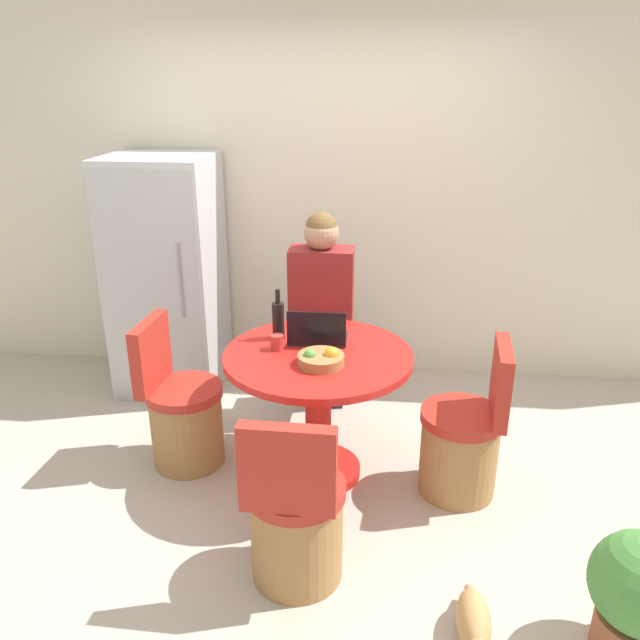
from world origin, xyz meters
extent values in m
plane|color=#B2A899|center=(0.00, 0.00, 0.00)|extent=(12.00, 12.00, 0.00)
cube|color=beige|center=(0.00, 1.61, 1.30)|extent=(7.00, 0.06, 2.60)
cube|color=silver|center=(-1.14, 1.22, 0.83)|extent=(0.70, 0.68, 1.65)
cube|color=#AFB2B5|center=(-1.14, 0.88, 0.83)|extent=(0.68, 0.01, 1.55)
cylinder|color=gray|center=(-0.93, 0.86, 0.91)|extent=(0.02, 0.02, 0.50)
cylinder|color=red|center=(0.03, 0.17, 0.03)|extent=(0.48, 0.48, 0.05)
cylinder|color=red|center=(0.03, 0.17, 0.38)|extent=(0.14, 0.14, 0.67)
cylinder|color=red|center=(0.03, 0.17, 0.74)|extent=(1.02, 1.02, 0.04)
cylinder|color=#9E7042|center=(0.01, -0.60, 0.22)|extent=(0.41, 0.41, 0.43)
cylinder|color=#AD281E|center=(0.01, -0.60, 0.46)|extent=(0.44, 0.44, 0.06)
cube|color=#AD281E|center=(0.00, -0.78, 0.68)|extent=(0.40, 0.08, 0.39)
cylinder|color=#9E7042|center=(-0.75, 0.22, 0.22)|extent=(0.41, 0.41, 0.43)
cylinder|color=#AD281E|center=(-0.75, 0.22, 0.46)|extent=(0.44, 0.44, 0.06)
cube|color=#AD281E|center=(-0.92, 0.24, 0.68)|extent=(0.10, 0.40, 0.39)
cylinder|color=#9E7042|center=(0.80, 0.10, 0.22)|extent=(0.41, 0.41, 0.43)
cylinder|color=#AD281E|center=(0.80, 0.10, 0.46)|extent=(0.44, 0.44, 0.06)
cube|color=#AD281E|center=(0.97, 0.08, 0.68)|extent=(0.11, 0.40, 0.39)
cube|color=#2D2D38|center=(-0.02, 1.00, 0.24)|extent=(0.28, 0.16, 0.49)
cube|color=#2D2D38|center=(-0.02, 0.94, 0.56)|extent=(0.32, 0.36, 0.14)
cube|color=maroon|center=(-0.02, 0.86, 0.89)|extent=(0.40, 0.22, 0.52)
sphere|color=tan|center=(-0.02, 0.86, 1.25)|extent=(0.22, 0.22, 0.22)
sphere|color=brown|center=(-0.02, 0.86, 1.27)|extent=(0.20, 0.20, 0.20)
cube|color=#232328|center=(0.01, 0.35, 0.77)|extent=(0.32, 0.22, 0.02)
cube|color=black|center=(0.01, 0.25, 0.87)|extent=(0.32, 0.01, 0.19)
cylinder|color=olive|center=(0.06, 0.03, 0.79)|extent=(0.24, 0.24, 0.05)
sphere|color=orange|center=(0.11, 0.04, 0.82)|extent=(0.07, 0.07, 0.07)
sphere|color=#4C9333|center=(0.00, 0.02, 0.82)|extent=(0.06, 0.06, 0.06)
cylinder|color=#B2332D|center=(-0.20, 0.20, 0.80)|extent=(0.07, 0.07, 0.08)
cylinder|color=black|center=(-0.21, 0.35, 0.86)|extent=(0.07, 0.07, 0.21)
cylinder|color=black|center=(-0.21, 0.35, 1.01)|extent=(0.03, 0.03, 0.08)
ellipsoid|color=tan|center=(0.76, -0.89, 0.09)|extent=(0.15, 0.31, 0.18)
cylinder|color=tan|center=(0.77, -0.75, 0.11)|extent=(0.04, 0.14, 0.11)
cylinder|color=#935638|center=(1.37, -0.89, 0.09)|extent=(0.29, 0.29, 0.18)
camera|label=1|loc=(0.33, -2.83, 2.15)|focal=35.00mm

